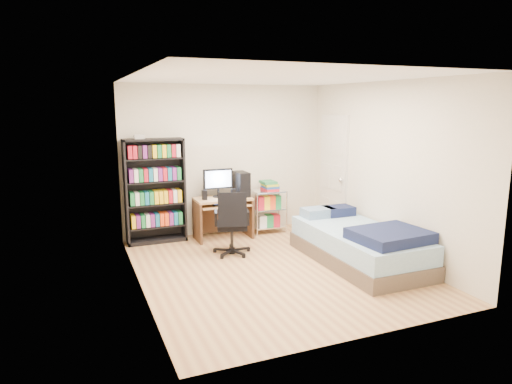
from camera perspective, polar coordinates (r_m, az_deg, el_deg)
name	(u,v)px	position (r m, az deg, el deg)	size (l,w,h in m)	color
room	(275,177)	(5.90, 2.38, 1.89)	(3.58, 4.08, 2.58)	tan
media_shelf	(155,190)	(7.36, -12.51, 0.28)	(0.93, 0.31, 1.72)	black
computer_desk	(227,201)	(7.51, -3.63, -1.08)	(0.91, 0.53, 1.14)	tan
office_chair	(232,234)	(6.70, -3.01, -5.31)	(0.70, 0.70, 0.96)	black
wire_cart	(268,199)	(7.80, 1.57, -0.83)	(0.58, 0.44, 0.90)	white
bed	(360,244)	(6.53, 12.83, -6.35)	(1.07, 2.13, 0.61)	brown
door	(334,174)	(7.93, 9.67, 2.24)	(0.12, 0.80, 2.00)	silver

